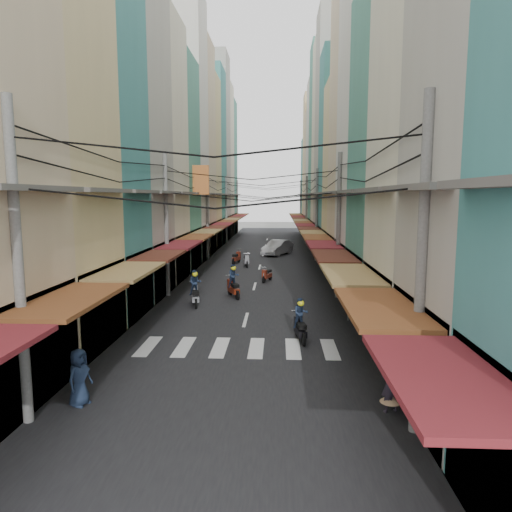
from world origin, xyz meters
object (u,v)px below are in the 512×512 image
(white_car, at_px, (277,255))
(market_umbrella, at_px, (415,286))
(traffic_sign, at_px, (349,278))
(bicycle, at_px, (414,328))

(white_car, distance_m, market_umbrella, 27.49)
(white_car, distance_m, traffic_sign, 24.17)
(white_car, relative_size, market_umbrella, 2.03)
(white_car, xyz_separation_m, traffic_sign, (3.35, -23.84, 2.05))
(bicycle, bearing_deg, white_car, 13.29)
(market_umbrella, bearing_deg, white_car, 101.56)
(market_umbrella, relative_size, traffic_sign, 0.91)
(bicycle, relative_size, traffic_sign, 0.64)
(white_car, bearing_deg, bicycle, -51.45)
(white_car, relative_size, bicycle, 2.89)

